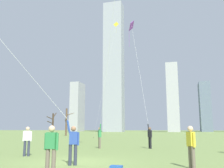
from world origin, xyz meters
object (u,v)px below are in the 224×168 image
object	(u,v)px
bare_tree_rightmost	(66,121)
bare_tree_center	(53,123)
kite_flyer_midfield_left_purple	(145,108)
bystander_watching_nearby	(191,145)
distant_kite_drifting_left_yellow	(114,36)
bystander_far_off_by_trees	(51,147)
kite_flyer_far_back_red	(34,93)
kite_flyer_foreground_left_teal	(105,91)
bystander_strolling_midfield	(27,140)

from	to	relation	value
bare_tree_rightmost	bare_tree_center	bearing A→B (deg)	144.76
kite_flyer_midfield_left_purple	bystander_watching_nearby	distance (m)	11.02
bystander_watching_nearby	distant_kite_drifting_left_yellow	world-z (taller)	distant_kite_drifting_left_yellow
bystander_far_off_by_trees	distant_kite_drifting_left_yellow	xyz separation A→B (m)	(-6.90, 33.37, 16.87)
bare_tree_rightmost	bystander_watching_nearby	bearing A→B (deg)	-58.35
kite_flyer_midfield_left_purple	kite_flyer_far_back_red	world-z (taller)	kite_flyer_midfield_left_purple
kite_flyer_foreground_left_teal	bystander_far_off_by_trees	size ratio (longest dim) A/B	11.73
kite_flyer_midfield_left_purple	bystander_far_off_by_trees	bearing A→B (deg)	-95.74
bystander_strolling_midfield	bare_tree_center	xyz separation A→B (m)	(-21.31, 41.63, 1.87)
distant_kite_drifting_left_yellow	kite_flyer_far_back_red	bearing A→B (deg)	-80.71
kite_flyer_foreground_left_teal	distant_kite_drifting_left_yellow	bearing A→B (deg)	103.55
kite_flyer_foreground_left_teal	distant_kite_drifting_left_yellow	distance (m)	27.63
bare_tree_center	bare_tree_rightmost	bearing A→B (deg)	-35.24
kite_flyer_midfield_left_purple	bare_tree_rightmost	xyz separation A→B (m)	(-21.42, 29.68, -0.14)
distant_kite_drifting_left_yellow	kite_flyer_foreground_left_teal	bearing A→B (deg)	-76.45
bystander_watching_nearby	bare_tree_center	bearing A→B (deg)	124.45
bystander_watching_nearby	kite_flyer_foreground_left_teal	bearing A→B (deg)	128.59
kite_flyer_far_back_red	bare_tree_rightmost	world-z (taller)	kite_flyer_far_back_red
kite_flyer_midfield_left_purple	distant_kite_drifting_left_yellow	xyz separation A→B (m)	(-8.20, 20.37, 14.60)
bare_tree_rightmost	bystander_far_off_by_trees	bearing A→B (deg)	-64.77
bystander_strolling_midfield	bystander_far_off_by_trees	distance (m)	6.43
bystander_watching_nearby	bystander_far_off_by_trees	bearing A→B (deg)	-149.18
kite_flyer_midfield_left_purple	bystander_far_off_by_trees	distance (m)	13.26
distant_kite_drifting_left_yellow	bare_tree_center	bearing A→B (deg)	144.82
bystander_strolling_midfield	bystander_far_off_by_trees	xyz separation A→B (m)	(4.20, -4.86, 0.00)
kite_flyer_far_back_red	bare_tree_center	distance (m)	51.00
bystander_watching_nearby	kite_flyer_far_back_red	bearing A→B (deg)	-168.14
distant_kite_drifting_left_yellow	bystander_watching_nearby	bearing A→B (deg)	-69.56
kite_flyer_foreground_left_teal	bare_tree_center	distance (m)	43.88
bystander_far_off_by_trees	bare_tree_center	distance (m)	53.06
kite_flyer_midfield_left_purple	distant_kite_drifting_left_yellow	size ratio (longest dim) A/B	0.62
distant_kite_drifting_left_yellow	bare_tree_rightmost	distance (m)	21.87
kite_flyer_far_back_red	distant_kite_drifting_left_yellow	size ratio (longest dim) A/B	0.59
bare_tree_rightmost	bystander_strolling_midfield	bearing A→B (deg)	-67.18
bystander_strolling_midfield	bystander_far_off_by_trees	bearing A→B (deg)	-49.19
kite_flyer_foreground_left_teal	bystander_far_off_by_trees	distance (m)	10.57
bystander_strolling_midfield	kite_flyer_midfield_left_purple	bearing A→B (deg)	55.89
kite_flyer_far_back_red	bare_tree_center	xyz separation A→B (m)	(-23.84, 45.09, -0.19)
bystander_watching_nearby	bare_tree_center	size ratio (longest dim) A/B	0.30
bystander_strolling_midfield	bare_tree_center	distance (m)	46.80
kite_flyer_midfield_left_purple	bystander_strolling_midfield	size ratio (longest dim) A/B	7.78
bystander_far_off_by_trees	kite_flyer_far_back_red	bearing A→B (deg)	139.94
distant_kite_drifting_left_yellow	bare_tree_rightmost	world-z (taller)	distant_kite_drifting_left_yellow
kite_flyer_far_back_red	bystander_strolling_midfield	bearing A→B (deg)	126.19
kite_flyer_midfield_left_purple	bare_tree_rightmost	size ratio (longest dim) A/B	2.16
kite_flyer_far_back_red	bystander_strolling_midfield	size ratio (longest dim) A/B	7.41
kite_flyer_midfield_left_purple	kite_flyer_foreground_left_teal	bearing A→B (deg)	-130.03
kite_flyer_foreground_left_teal	kite_flyer_midfield_left_purple	xyz separation A→B (m)	(2.56, 3.05, -1.06)
bare_tree_center	kite_flyer_midfield_left_purple	bearing A→B (deg)	-51.32
kite_flyer_far_back_red	bystander_watching_nearby	world-z (taller)	kite_flyer_far_back_red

